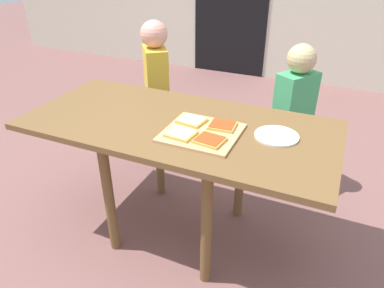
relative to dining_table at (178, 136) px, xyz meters
name	(u,v)px	position (x,y,z in m)	size (l,w,h in m)	color
ground_plane	(180,229)	(0.00, 0.00, -0.62)	(16.00, 16.00, 0.00)	#7B524F
dining_table	(178,136)	(0.00, 0.00, 0.00)	(1.53, 0.71, 0.69)	brown
cutting_board	(202,133)	(0.15, -0.06, 0.08)	(0.34, 0.32, 0.01)	tan
pizza_slice_far_left	(192,120)	(0.07, 0.01, 0.10)	(0.14, 0.12, 0.02)	#D4AD51
pizza_slice_near_left	(181,134)	(0.08, -0.13, 0.10)	(0.13, 0.12, 0.02)	#D4AD51
pizza_slice_far_right	(222,125)	(0.22, 0.02, 0.10)	(0.13, 0.12, 0.02)	#D4AD51
pizza_slice_near_right	(210,140)	(0.22, -0.14, 0.10)	(0.14, 0.12, 0.02)	#D4AD51
plate_white_right	(277,136)	(0.47, 0.05, 0.08)	(0.20, 0.20, 0.01)	white
child_left	(157,86)	(-0.46, 0.61, -0.02)	(0.26, 0.28, 1.04)	#463E57
child_right	(294,110)	(0.46, 0.70, -0.07)	(0.25, 0.28, 0.96)	#274C3E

